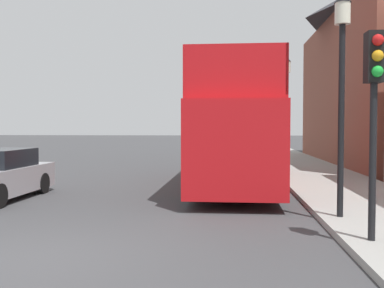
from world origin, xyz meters
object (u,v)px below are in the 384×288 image
traffic_signal (374,88)px  lamp_post_third (266,104)px  parked_car_ahead_of_bus (244,153)px  lamp_post_second (286,93)px  lamp_post_nearest (342,63)px  tour_bus (235,134)px

traffic_signal → lamp_post_third: size_ratio=0.72×
parked_car_ahead_of_bus → lamp_post_second: size_ratio=0.88×
parked_car_ahead_of_bus → lamp_post_nearest: 13.59m
traffic_signal → tour_bus: bearing=105.6°
tour_bus → parked_car_ahead_of_bus: tour_bus is taller
traffic_signal → lamp_post_third: bearing=90.2°
lamp_post_second → traffic_signal: bearing=-90.0°
parked_car_ahead_of_bus → lamp_post_third: (1.54, 5.95, 2.80)m
tour_bus → lamp_post_second: bearing=59.2°
tour_bus → lamp_post_nearest: 6.54m
parked_car_ahead_of_bus → lamp_post_nearest: (1.58, -13.22, 2.70)m
tour_bus → lamp_post_third: 13.51m
tour_bus → traffic_signal: bearing=-73.8°
lamp_post_nearest → lamp_post_second: (0.05, 9.59, 0.08)m
lamp_post_nearest → parked_car_ahead_of_bus: bearing=96.8°
lamp_post_third → traffic_signal: bearing=-89.8°
parked_car_ahead_of_bus → lamp_post_second: 4.86m
lamp_post_third → lamp_post_nearest: bearing=-89.9°
tour_bus → lamp_post_nearest: size_ratio=2.14×
tour_bus → parked_car_ahead_of_bus: bearing=86.0°
lamp_post_nearest → lamp_post_third: (-0.04, 19.18, 0.10)m
parked_car_ahead_of_bus → lamp_post_nearest: size_ratio=0.90×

